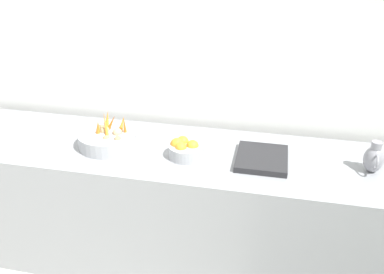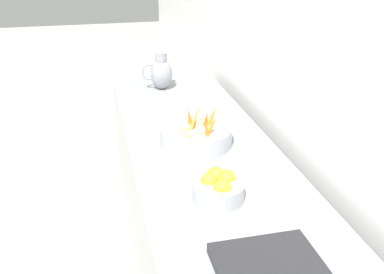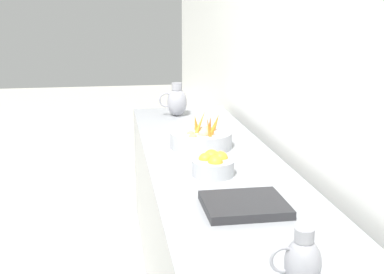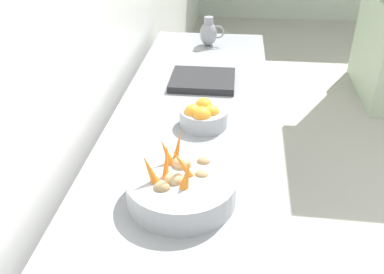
{
  "view_description": "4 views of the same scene",
  "coord_description": "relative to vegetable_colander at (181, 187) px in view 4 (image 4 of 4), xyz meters",
  "views": [
    {
      "loc": [
        0.7,
        0.87,
        2.1
      ],
      "look_at": [
        -1.41,
        0.41,
        1.01
      ],
      "focal_mm": 38.39,
      "sensor_mm": 36.0,
      "label": 1
    },
    {
      "loc": [
        -0.97,
        1.82,
        1.86
      ],
      "look_at": [
        -1.4,
        -0.02,
        0.98
      ],
      "focal_mm": 40.95,
      "sensor_mm": 36.0,
      "label": 2
    },
    {
      "loc": [
        -0.92,
        2.76,
        1.69
      ],
      "look_at": [
        -1.34,
        0.17,
        1.02
      ],
      "focal_mm": 48.23,
      "sensor_mm": 36.0,
      "label": 3
    },
    {
      "loc": [
        -1.29,
        -1.23,
        1.78
      ],
      "look_at": [
        -1.43,
        0.01,
        1.03
      ],
      "focal_mm": 39.08,
      "sensor_mm": 36.0,
      "label": 4
    }
  ],
  "objects": [
    {
      "name": "metal_pitcher_short",
      "position": [
        -0.02,
        1.59,
        0.03
      ],
      "size": [
        0.16,
        0.11,
        0.19
      ],
      "color": "gray",
      "rests_on": "prep_counter"
    },
    {
      "name": "prep_counter",
      "position": [
        -0.03,
        0.3,
        -0.49
      ],
      "size": [
        0.74,
        3.09,
        0.87
      ],
      "primitive_type": "cube",
      "color": "gray",
      "rests_on": "ground_plane"
    },
    {
      "name": "orange_bowl",
      "position": [
        0.03,
        0.51,
        -0.0
      ],
      "size": [
        0.21,
        0.21,
        0.12
      ],
      "color": "#9EA0A5",
      "rests_on": "prep_counter"
    },
    {
      "name": "counter_sink_basin",
      "position": [
        -0.01,
        0.97,
        -0.03
      ],
      "size": [
        0.34,
        0.3,
        0.04
      ],
      "primitive_type": "cube",
      "color": "#232326",
      "rests_on": "prep_counter"
    },
    {
      "name": "vegetable_colander",
      "position": [
        0.0,
        0.0,
        0.0
      ],
      "size": [
        0.37,
        0.37,
        0.22
      ],
      "color": "#9EA0A5",
      "rests_on": "prep_counter"
    }
  ]
}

